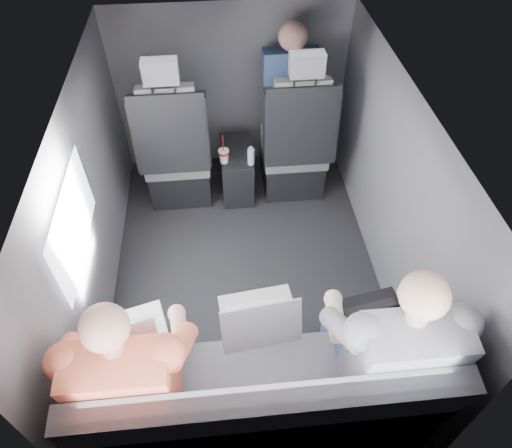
{
  "coord_description": "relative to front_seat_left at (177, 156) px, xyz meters",
  "views": [
    {
      "loc": [
        -0.12,
        -1.95,
        2.56
      ],
      "look_at": [
        0.06,
        -0.05,
        0.54
      ],
      "focal_mm": 32.0,
      "sensor_mm": 36.0,
      "label": 1
    }
  ],
  "objects": [
    {
      "name": "floor",
      "position": [
        0.45,
        -0.84,
        -0.4
      ],
      "size": [
        2.6,
        2.6,
        0.0
      ],
      "primitive_type": "plane",
      "color": "black",
      "rests_on": "ground"
    },
    {
      "name": "ceiling",
      "position": [
        0.45,
        -0.84,
        0.95
      ],
      "size": [
        2.6,
        2.6,
        0.0
      ],
      "primitive_type": "plane",
      "rotation": [
        3.14,
        0.0,
        0.0
      ],
      "color": "#B2B2AD",
      "rests_on": "panel_back"
    },
    {
      "name": "panel_left",
      "position": [
        -0.45,
        -0.84,
        0.27
      ],
      "size": [
        0.02,
        2.6,
        1.35
      ],
      "primitive_type": "cube",
      "color": "#56565B",
      "rests_on": "floor"
    },
    {
      "name": "panel_right",
      "position": [
        1.35,
        -0.84,
        0.27
      ],
      "size": [
        0.02,
        2.6,
        1.35
      ],
      "primitive_type": "cube",
      "color": "#56565B",
      "rests_on": "floor"
    },
    {
      "name": "panel_front",
      "position": [
        0.45,
        0.46,
        0.27
      ],
      "size": [
        1.8,
        0.02,
        1.35
      ],
      "primitive_type": "cube",
      "color": "#56565B",
      "rests_on": "floor"
    },
    {
      "name": "panel_back",
      "position": [
        0.45,
        -2.14,
        0.27
      ],
      "size": [
        1.8,
        0.02,
        1.35
      ],
      "primitive_type": "cube",
      "color": "#56565B",
      "rests_on": "floor"
    },
    {
      "name": "side_window",
      "position": [
        -0.43,
        -1.14,
        0.5
      ],
      "size": [
        0.02,
        0.75,
        0.42
      ],
      "primitive_type": "cube",
      "color": "white",
      "rests_on": "panel_left"
    },
    {
      "name": "seatbelt",
      "position": [
        0.9,
        -0.17,
        0.4
      ],
      "size": [
        0.35,
        0.11,
        0.59
      ],
      "primitive_type": "cube",
      "rotation": [
        -0.14,
        0.49,
        0.0
      ],
      "color": "black",
      "rests_on": "front_seat_right"
    },
    {
      "name": "front_seat_left",
      "position": [
        0.0,
        0.0,
        0.0
      ],
      "size": [
        0.52,
        0.58,
        1.26
      ],
      "color": "black",
      "rests_on": "floor"
    },
    {
      "name": "front_seat_right",
      "position": [
        0.9,
        0.0,
        0.0
      ],
      "size": [
        0.52,
        0.58,
        1.26
      ],
      "color": "black",
      "rests_on": "floor"
    },
    {
      "name": "center_console",
      "position": [
        0.45,
        0.04,
        -0.2
      ],
      "size": [
        0.24,
        0.48,
        0.41
      ],
      "color": "black",
      "rests_on": "floor"
    },
    {
      "name": "rear_bench",
      "position": [
        0.45,
        -1.9,
        -0.09
      ],
      "size": [
        1.6,
        0.57,
        0.92
      ],
      "color": "#5D5E62",
      "rests_on": "floor"
    },
    {
      "name": "soda_cup",
      "position": [
        0.35,
        -0.1,
        0.06
      ],
      "size": [
        0.08,
        0.08,
        0.24
      ],
      "color": "white",
      "rests_on": "center_console"
    },
    {
      "name": "water_bottle",
      "position": [
        0.55,
        -0.14,
        0.07
      ],
      "size": [
        0.05,
        0.05,
        0.15
      ],
      "color": "#B1DAF0",
      "rests_on": "center_console"
    },
    {
      "name": "laptop_white",
      "position": [
        -0.18,
        -1.67,
        0.24
      ],
      "size": [
        0.42,
        0.43,
        0.27
      ],
      "color": "silver",
      "rests_on": "passenger_rear_left"
    },
    {
      "name": "laptop_silver",
      "position": [
        0.46,
        -1.6,
        0.24
      ],
      "size": [
        0.4,
        0.37,
        0.27
      ],
      "color": "#ACACB0",
      "rests_on": "rear_bench"
    },
    {
      "name": "laptop_black",
      "position": [
        1.03,
        -1.65,
        0.23
      ],
      "size": [
        0.36,
        0.34,
        0.23
      ],
      "color": "black",
      "rests_on": "passenger_rear_right"
    },
    {
      "name": "passenger_rear_left",
      "position": [
        -0.12,
        -1.81,
        0.23
      ],
      "size": [
        0.51,
        0.63,
        1.24
      ],
      "color": "#343539",
      "rests_on": "rear_bench"
    },
    {
      "name": "passenger_rear_right",
      "position": [
        1.03,
        -1.81,
        0.25
      ],
      "size": [
        0.54,
        0.65,
        1.28
      ],
      "color": "navy",
      "rests_on": "rear_bench"
    },
    {
      "name": "passenger_front_right",
      "position": [
        0.88,
        0.26,
        0.35
      ],
      "size": [
        0.41,
        0.41,
        0.85
      ],
      "color": "navy",
      "rests_on": "front_seat_right"
    }
  ]
}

